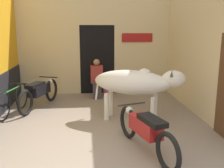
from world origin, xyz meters
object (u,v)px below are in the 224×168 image
object	(u,v)px
plastic_stool	(107,89)
shopkeeper_seated	(97,78)
motorcycle_far	(39,92)
cow	(136,83)
motorcycle_near	(145,129)
bicycle	(13,100)

from	to	relation	value
plastic_stool	shopkeeper_seated	bearing A→B (deg)	-154.67
motorcycle_far	shopkeeper_seated	distance (m)	1.87
cow	shopkeeper_seated	distance (m)	2.36
plastic_stool	cow	bearing A→B (deg)	-77.85
cow	shopkeeper_seated	size ratio (longest dim) A/B	1.75
motorcycle_near	motorcycle_far	distance (m)	3.75
bicycle	shopkeeper_seated	world-z (taller)	shopkeeper_seated
motorcycle_near	plastic_stool	distance (m)	4.00
motorcycle_far	bicycle	world-z (taller)	motorcycle_far
motorcycle_far	shopkeeper_seated	xyz separation A→B (m)	(1.63, 0.89, 0.20)
bicycle	plastic_stool	xyz separation A→B (m)	(2.54, 1.55, -0.14)
motorcycle_near	cow	bearing A→B (deg)	85.64
cow	motorcycle_near	size ratio (longest dim) A/B	1.07
cow	plastic_stool	bearing A→B (deg)	102.15
cow	plastic_stool	size ratio (longest dim) A/B	5.03
motorcycle_far	bicycle	distance (m)	0.78
bicycle	shopkeeper_seated	xyz separation A→B (m)	(2.22, 1.39, 0.28)
shopkeeper_seated	plastic_stool	distance (m)	0.55
cow	plastic_stool	world-z (taller)	cow
shopkeeper_seated	cow	bearing A→B (deg)	-69.27
cow	bicycle	xyz separation A→B (m)	(-3.05, 0.80, -0.56)
bicycle	motorcycle_near	bearing A→B (deg)	-39.67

